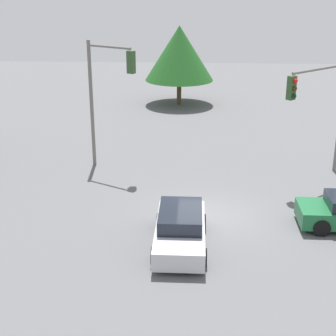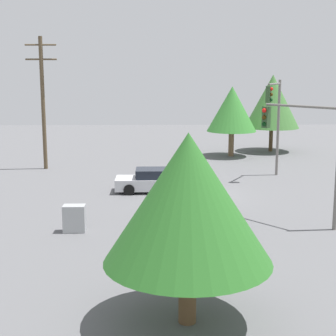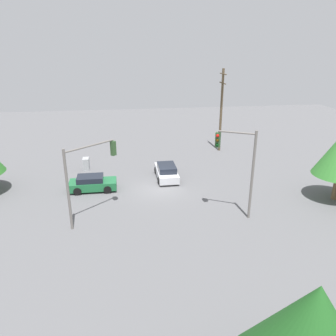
% 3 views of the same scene
% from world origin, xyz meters
% --- Properties ---
extents(ground_plane, '(80.00, 80.00, 0.00)m').
position_xyz_m(ground_plane, '(0.00, 0.00, 0.00)').
color(ground_plane, '#5B5B5E').
extents(sedan_silver, '(4.36, 1.93, 1.37)m').
position_xyz_m(sedan_silver, '(-2.39, 1.08, 0.66)').
color(sedan_silver, silver).
rests_on(sedan_silver, ground_plane).
extents(traffic_signal_main, '(1.52, 2.54, 6.49)m').
position_xyz_m(traffic_signal_main, '(5.59, 5.01, 4.36)').
color(traffic_signal_main, slate).
rests_on(traffic_signal_main, ground_plane).
extents(traffic_signal_cross, '(2.94, 3.32, 5.70)m').
position_xyz_m(traffic_signal_cross, '(4.67, -5.31, 3.94)').
color(traffic_signal_cross, slate).
rests_on(traffic_signal_cross, ground_plane).
extents(tree_corner, '(5.22, 5.22, 5.95)m').
position_xyz_m(tree_corner, '(19.97, 1.89, 3.91)').
color(tree_corner, '#4C3823').
rests_on(tree_corner, ground_plane).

